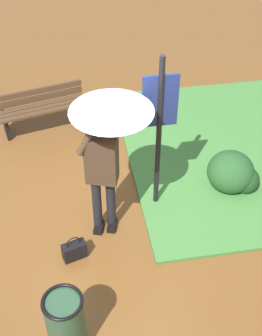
{
  "coord_description": "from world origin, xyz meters",
  "views": [
    {
      "loc": [
        -0.38,
        -4.15,
        4.66
      ],
      "look_at": [
        0.35,
        0.16,
        0.85
      ],
      "focal_mm": 48.75,
      "sensor_mm": 36.0,
      "label": 1
    }
  ],
  "objects_px": {
    "handbag": "(74,250)",
    "trash_bin": "(66,324)",
    "park_bench": "(43,110)",
    "person_with_umbrella": "(107,133)",
    "info_sign_post": "(159,119)"
  },
  "relations": [
    {
      "from": "info_sign_post",
      "to": "park_bench",
      "type": "relative_size",
      "value": 1.62
    },
    {
      "from": "park_bench",
      "to": "trash_bin",
      "type": "distance_m",
      "value": 3.99
    },
    {
      "from": "park_bench",
      "to": "trash_bin",
      "type": "xyz_separation_m",
      "value": [
        0.14,
        -3.99,
        0.02
      ]
    },
    {
      "from": "person_with_umbrella",
      "to": "handbag",
      "type": "xyz_separation_m",
      "value": [
        -0.52,
        -0.46,
        -1.42
      ]
    },
    {
      "from": "person_with_umbrella",
      "to": "info_sign_post",
      "type": "height_order",
      "value": "info_sign_post"
    },
    {
      "from": "person_with_umbrella",
      "to": "trash_bin",
      "type": "height_order",
      "value": "person_with_umbrella"
    },
    {
      "from": "handbag",
      "to": "park_bench",
      "type": "xyz_separation_m",
      "value": [
        -0.29,
        2.82,
        0.28
      ]
    },
    {
      "from": "info_sign_post",
      "to": "trash_bin",
      "type": "height_order",
      "value": "info_sign_post"
    },
    {
      "from": "info_sign_post",
      "to": "park_bench",
      "type": "distance_m",
      "value": 2.73
    },
    {
      "from": "info_sign_post",
      "to": "park_bench",
      "type": "height_order",
      "value": "info_sign_post"
    },
    {
      "from": "trash_bin",
      "to": "person_with_umbrella",
      "type": "bearing_deg",
      "value": 67.64
    },
    {
      "from": "park_bench",
      "to": "info_sign_post",
      "type": "bearing_deg",
      "value": -53.59
    },
    {
      "from": "trash_bin",
      "to": "park_bench",
      "type": "bearing_deg",
      "value": 92.07
    },
    {
      "from": "person_with_umbrella",
      "to": "trash_bin",
      "type": "bearing_deg",
      "value": -112.36
    },
    {
      "from": "handbag",
      "to": "trash_bin",
      "type": "distance_m",
      "value": 1.21
    }
  ]
}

